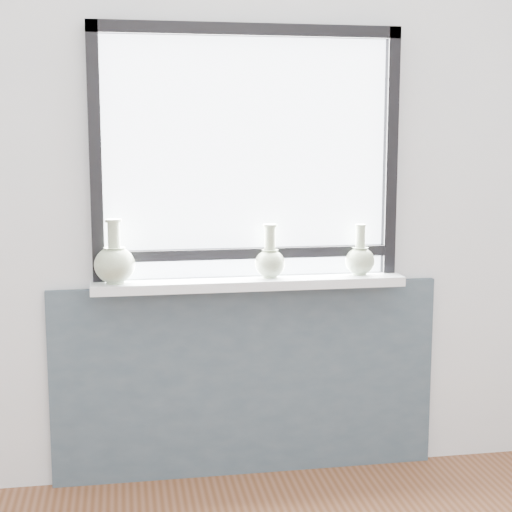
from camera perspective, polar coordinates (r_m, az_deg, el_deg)
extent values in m
cube|color=silver|center=(3.36, -0.76, 5.39)|extent=(3.60, 0.02, 2.60)
cube|color=#42515C|center=(3.50, -0.65, -9.02)|extent=(1.70, 0.03, 0.86)
cube|color=white|center=(3.32, -0.47, -1.97)|extent=(1.32, 0.18, 0.04)
cube|color=black|center=(3.27, -11.60, 7.31)|extent=(0.05, 0.06, 1.05)
cube|color=black|center=(3.46, 9.73, 7.44)|extent=(0.05, 0.06, 1.05)
cube|color=black|center=(3.33, -0.64, 16.13)|extent=(1.30, 0.06, 0.05)
cube|color=black|center=(3.34, -0.61, 0.21)|extent=(1.20, 0.05, 0.04)
cube|color=white|center=(3.33, -0.69, 7.09)|extent=(1.20, 0.01, 1.00)
cylinder|color=#A9BB96|center=(3.25, -10.21, -1.90)|extent=(0.07, 0.07, 0.01)
ellipsoid|color=#A9BB96|center=(3.24, -10.24, -0.64)|extent=(0.17, 0.17, 0.15)
cone|color=#A9BB96|center=(3.23, -10.27, 0.37)|extent=(0.09, 0.09, 0.03)
cylinder|color=#A9BB96|center=(3.22, -10.30, 1.38)|extent=(0.05, 0.05, 0.12)
cylinder|color=#A9BB96|center=(3.22, -10.33, 2.55)|extent=(0.07, 0.07, 0.01)
cylinder|color=#A9BB96|center=(3.33, 1.02, -1.50)|extent=(0.06, 0.06, 0.01)
ellipsoid|color=#A9BB96|center=(3.32, 1.02, -0.55)|extent=(0.13, 0.13, 0.12)
cone|color=#A9BB96|center=(3.32, 1.02, 0.23)|extent=(0.07, 0.07, 0.03)
cylinder|color=#A9BB96|center=(3.31, 1.03, 1.15)|extent=(0.05, 0.05, 0.12)
cylinder|color=#A9BB96|center=(3.30, 1.03, 2.23)|extent=(0.06, 0.06, 0.01)
cylinder|color=#A9BB96|center=(3.43, 7.56, -1.28)|extent=(0.06, 0.06, 0.01)
ellipsoid|color=#A9BB96|center=(3.42, 7.58, -0.36)|extent=(0.13, 0.13, 0.12)
cone|color=#A9BB96|center=(3.41, 7.59, 0.39)|extent=(0.07, 0.07, 0.03)
cylinder|color=#A9BB96|center=(3.41, 7.61, 1.22)|extent=(0.04, 0.04, 0.11)
cylinder|color=#A9BB96|center=(3.40, 7.63, 2.20)|extent=(0.05, 0.05, 0.01)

